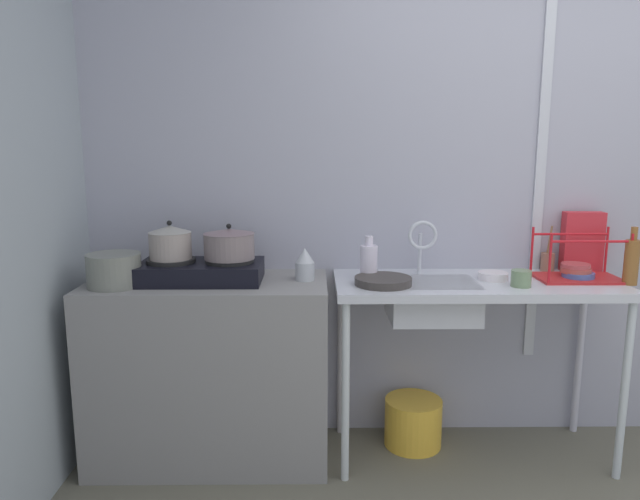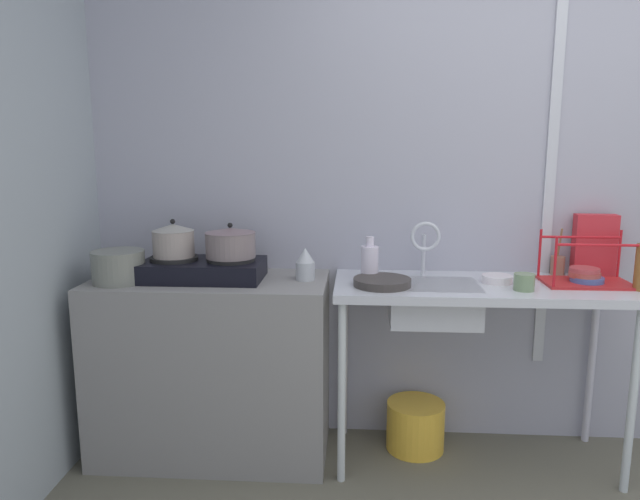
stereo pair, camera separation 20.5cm
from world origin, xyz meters
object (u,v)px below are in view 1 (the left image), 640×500
bottle_by_rack (632,261)px  bucket_on_floor (413,422)px  pot_beside_stove (114,270)px  frying_pan (383,281)px  bottle_by_sink (369,261)px  sink_basin (432,300)px  pot_on_left_burner (170,242)px  cereal_box (582,242)px  utensil_jar (548,261)px  percolator (305,265)px  dish_rack (577,272)px  stove (201,271)px  cup_by_rack (521,278)px  pot_on_right_burner (229,244)px  faucet (422,239)px  small_bowl_on_drainboard (493,276)px

bottle_by_rack → bucket_on_floor: bearing=169.8°
pot_beside_stove → frying_pan: 1.22m
bottle_by_sink → sink_basin: bearing=-12.9°
frying_pan → pot_on_left_burner: bearing=175.6°
sink_basin → cereal_box: 0.86m
bottle_by_sink → utensil_jar: (0.92, 0.17, -0.04)m
percolator → dish_rack: size_ratio=0.40×
stove → pot_on_left_burner: pot_on_left_burner is taller
bottle_by_rack → cup_by_rack: bearing=-176.2°
dish_rack → cereal_box: cereal_box is taller
pot_on_right_burner → percolator: bearing=3.1°
sink_basin → faucet: faucet is taller
bottle_by_rack → bottle_by_sink: bearing=173.9°
dish_rack → utensil_jar: 0.20m
percolator → sink_basin: 0.62m
pot_beside_stove → percolator: (0.86, 0.11, 0.00)m
sink_basin → bucket_on_floor: 0.68m
percolator → bottle_by_sink: bottle_by_sink is taller
pot_on_right_burner → bottle_by_rack: size_ratio=0.89×
pot_beside_stove → bucket_on_floor: 1.64m
pot_on_left_burner → bottle_by_sink: pot_on_left_burner is taller
bottle_by_sink → stove: bearing=-176.8°
sink_basin → cereal_box: (0.79, 0.23, 0.24)m
cereal_box → cup_by_rack: bearing=-138.8°
frying_pan → small_bowl_on_drainboard: size_ratio=1.88×
faucet → small_bowl_on_drainboard: (0.33, -0.09, -0.17)m
pot_on_right_burner → cereal_box: size_ratio=0.79×
pot_beside_stove → frying_pan: bearing=0.8°
percolator → sink_basin: (0.60, -0.04, -0.16)m
frying_pan → utensil_jar: 0.91m
pot_on_left_burner → utensil_jar: size_ratio=0.85×
pot_beside_stove → bottle_by_sink: (1.16, 0.14, 0.01)m
stove → bottle_by_rack: bottle_by_rack is taller
bucket_on_floor → stove: bearing=-175.2°
pot_on_left_burner → small_bowl_on_drainboard: pot_on_left_burner is taller
sink_basin → bottle_by_rack: (0.89, -0.06, 0.20)m
pot_on_right_burner → faucet: bearing=6.9°
pot_on_left_burner → bucket_on_floor: pot_on_left_burner is taller
pot_on_right_burner → sink_basin: 0.99m
utensil_jar → cereal_box: bearing=-1.5°
cup_by_rack → bottle_by_rack: 0.52m
small_bowl_on_drainboard → sink_basin: bearing=-171.8°
cup_by_rack → small_bowl_on_drainboard: cup_by_rack is taller
percolator → cup_by_rack: 0.99m
pot_on_left_burner → bottle_by_rack: 2.12m
sink_basin → cup_by_rack: (0.38, -0.09, 0.13)m
cereal_box → percolator: bearing=-168.9°
frying_pan → utensil_jar: utensil_jar is taller
small_bowl_on_drainboard → cereal_box: 0.55m
percolator → sink_basin: size_ratio=0.38×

